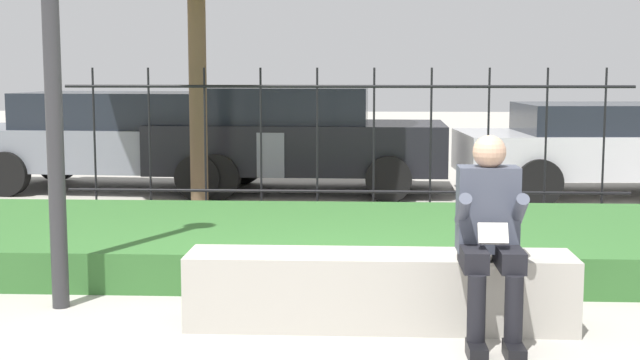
% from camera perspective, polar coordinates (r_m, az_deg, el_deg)
% --- Properties ---
extents(ground_plane, '(60.00, 60.00, 0.00)m').
position_cam_1_polar(ground_plane, '(6.02, 0.68, -9.27)').
color(ground_plane, '#A8A399').
extents(stone_bench, '(2.55, 0.50, 0.49)m').
position_cam_1_polar(stone_bench, '(5.96, 3.82, -7.27)').
color(stone_bench, '#ADA89E').
rests_on(stone_bench, ground_plane).
extents(person_seated_reader, '(0.42, 0.73, 1.29)m').
position_cam_1_polar(person_seated_reader, '(5.63, 10.81, -3.10)').
color(person_seated_reader, black).
rests_on(person_seated_reader, ground_plane).
extents(grass_berm, '(8.27, 2.76, 0.32)m').
position_cam_1_polar(grass_berm, '(8.00, 1.28, -3.98)').
color(grass_berm, '#33662D').
rests_on(grass_berm, ground_plane).
extents(iron_fence, '(6.27, 0.03, 1.71)m').
position_cam_1_polar(iron_fence, '(9.86, 1.64, 2.46)').
color(iron_fence, black).
rests_on(iron_fence, ground_plane).
extents(car_parked_right, '(4.43, 2.17, 1.24)m').
position_cam_1_polar(car_parked_right, '(12.62, 18.65, 2.09)').
color(car_parked_right, '#B7B7BC').
rests_on(car_parked_right, ground_plane).
extents(car_parked_left, '(4.76, 2.09, 1.37)m').
position_cam_1_polar(car_parked_left, '(12.86, -12.26, 2.63)').
color(car_parked_left, slate).
rests_on(car_parked_left, ground_plane).
extents(car_parked_center, '(4.03, 1.99, 1.45)m').
position_cam_1_polar(car_parked_center, '(12.34, -1.55, 2.75)').
color(car_parked_center, black).
rests_on(car_parked_center, ground_plane).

